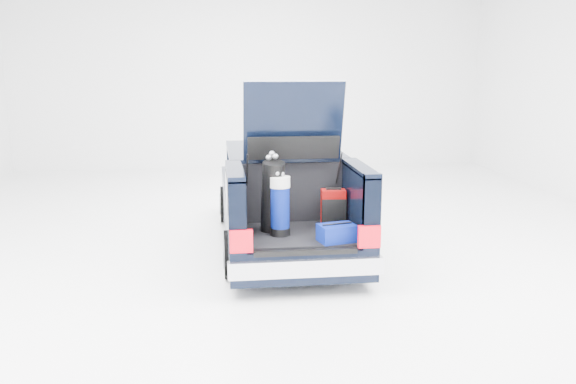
{
  "coord_description": "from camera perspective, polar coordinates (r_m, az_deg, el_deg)",
  "views": [
    {
      "loc": [
        -1.04,
        -8.76,
        2.69
      ],
      "look_at": [
        0.0,
        -0.5,
        0.92
      ],
      "focal_mm": 38.0,
      "sensor_mm": 36.0,
      "label": 1
    }
  ],
  "objects": [
    {
      "name": "red_suitcase",
      "position": [
        7.91,
        4.26,
        -1.53
      ],
      "size": [
        0.32,
        0.22,
        0.51
      ],
      "rotation": [
        0.0,
        0.0,
        -0.07
      ],
      "color": "#690403",
      "rests_on": "car"
    },
    {
      "name": "black_golf_bag",
      "position": [
        7.58,
        -1.45,
        -0.42
      ],
      "size": [
        0.34,
        0.45,
        1.02
      ],
      "rotation": [
        0.0,
        0.0,
        0.17
      ],
      "color": "black",
      "rests_on": "car"
    },
    {
      "name": "ground",
      "position": [
        9.22,
        -0.39,
        -4.93
      ],
      "size": [
        14.0,
        14.0,
        0.0
      ],
      "primitive_type": "plane",
      "color": "white",
      "rests_on": "ground"
    },
    {
      "name": "blue_golf_bag",
      "position": [
        7.46,
        -0.75,
        -1.25
      ],
      "size": [
        0.26,
        0.26,
        0.83
      ],
      "rotation": [
        0.0,
        0.0,
        -0.04
      ],
      "color": "black",
      "rests_on": "car"
    },
    {
      "name": "blue_duffel",
      "position": [
        7.29,
        4.61,
        -3.84
      ],
      "size": [
        0.48,
        0.37,
        0.23
      ],
      "rotation": [
        0.0,
        0.0,
        0.23
      ],
      "color": "navy",
      "rests_on": "car"
    },
    {
      "name": "car",
      "position": [
        9.15,
        -0.47,
        -0.7
      ],
      "size": [
        1.87,
        4.65,
        2.47
      ],
      "color": "black",
      "rests_on": "ground"
    }
  ]
}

